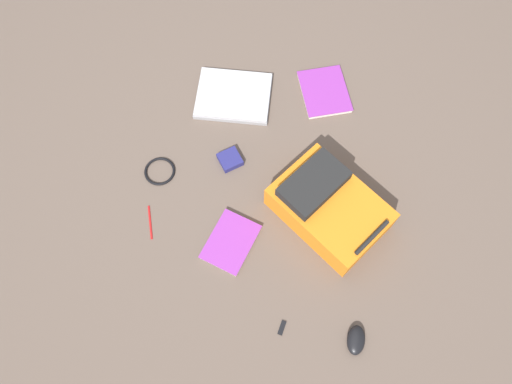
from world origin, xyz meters
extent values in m
plane|color=brown|center=(0.00, 0.00, 0.00)|extent=(4.00, 4.00, 0.00)
cube|color=orange|center=(-0.34, 0.06, 0.06)|extent=(0.52, 0.50, 0.13)
cube|color=black|center=(-0.27, 0.00, 0.15)|extent=(0.28, 0.30, 0.05)
cylinder|color=black|center=(-0.50, 0.18, 0.14)|extent=(0.12, 0.15, 0.02)
cube|color=#929296|center=(0.11, -0.44, 0.01)|extent=(0.33, 0.26, 0.02)
cube|color=#B7B7BC|center=(0.11, -0.44, 0.03)|extent=(0.33, 0.26, 0.01)
cube|color=silver|center=(0.02, 0.23, 0.01)|extent=(0.22, 0.26, 0.02)
cube|color=purple|center=(0.02, 0.23, 0.02)|extent=(0.23, 0.26, 0.00)
cube|color=silver|center=(-0.28, -0.52, 0.01)|extent=(0.26, 0.29, 0.02)
cube|color=purple|center=(-0.28, -0.52, 0.02)|extent=(0.27, 0.30, 0.00)
ellipsoid|color=black|center=(-0.48, 0.53, 0.02)|extent=(0.07, 0.11, 0.04)
torus|color=black|center=(0.36, -0.04, 0.01)|extent=(0.13, 0.13, 0.01)
cylinder|color=red|center=(0.35, 0.18, 0.00)|extent=(0.05, 0.14, 0.01)
cube|color=navy|center=(0.08, -0.13, 0.01)|extent=(0.12, 0.12, 0.03)
cube|color=black|center=(-0.21, 0.52, 0.00)|extent=(0.03, 0.06, 0.01)
camera|label=1|loc=(-0.15, 0.78, 1.84)|focal=34.39mm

